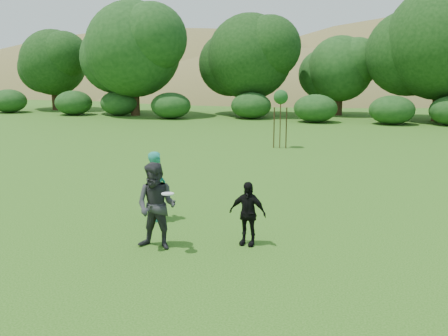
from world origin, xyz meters
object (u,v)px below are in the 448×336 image
object	(u,v)px
player_teal	(157,186)
player_black	(247,213)
sapling	(281,99)
player_grey	(156,206)

from	to	relation	value
player_teal	player_black	bearing A→B (deg)	-137.09
sapling	player_grey	bearing A→B (deg)	-93.99
player_teal	player_grey	bearing A→B (deg)	179.07
player_teal	player_black	xyz separation A→B (m)	(2.64, -1.27, -0.18)
player_black	player_grey	bearing A→B (deg)	-150.71
player_black	sapling	world-z (taller)	sapling
player_black	sapling	xyz separation A→B (m)	(-0.91, 13.61, 1.68)
player_grey	player_black	distance (m)	2.04
player_grey	sapling	size ratio (longest dim) A/B	0.68
player_grey	player_teal	bearing A→B (deg)	114.72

